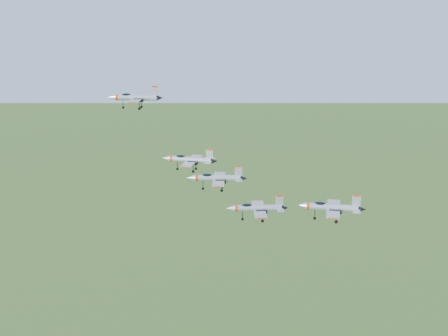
# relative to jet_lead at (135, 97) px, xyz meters

# --- Properties ---
(jet_lead) EXTENTS (13.43, 11.06, 3.60)m
(jet_lead) POSITION_rel_jet_lead_xyz_m (0.00, 0.00, 0.00)
(jet_lead) COLOR #AFB3BC
(jet_left_high) EXTENTS (12.17, 10.13, 3.25)m
(jet_left_high) POSITION_rel_jet_lead_xyz_m (16.24, -19.28, -9.65)
(jet_left_high) COLOR #AFB3BC
(jet_right_high) EXTENTS (11.58, 9.59, 3.09)m
(jet_right_high) POSITION_rel_jet_lead_xyz_m (23.62, -32.52, -9.47)
(jet_right_high) COLOR #AFB3BC
(jet_left_low) EXTENTS (13.91, 11.61, 3.72)m
(jet_left_low) POSITION_rel_jet_lead_xyz_m (30.29, -15.24, -21.34)
(jet_left_low) COLOR #AFB3BC
(jet_right_low) EXTENTS (13.80, 11.42, 3.69)m
(jet_right_low) POSITION_rel_jet_lead_xyz_m (45.62, -25.27, -17.00)
(jet_right_low) COLOR #AFB3BC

